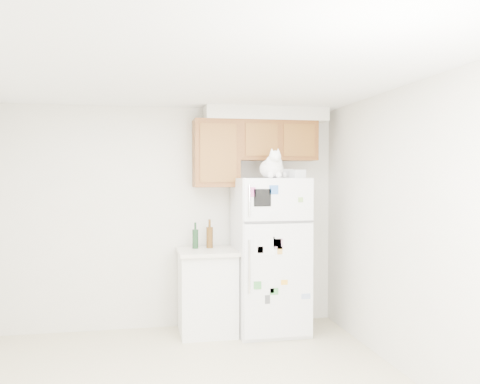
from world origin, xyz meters
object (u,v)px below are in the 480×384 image
object	(u,v)px
base_counter	(207,291)
cat	(272,167)
storage_box_front	(297,174)
bottle_amber	(210,234)
storage_box_back	(286,174)
bottle_green	(195,235)
refrigerator	(270,255)

from	to	relation	value
base_counter	cat	distance (m)	1.53
storage_box_front	bottle_amber	bearing A→B (deg)	137.54
storage_box_back	bottle_green	world-z (taller)	storage_box_back
cat	storage_box_back	bearing A→B (deg)	53.60
cat	bottle_green	size ratio (longest dim) A/B	1.54
refrigerator	storage_box_back	size ratio (longest dim) A/B	9.44
storage_box_back	refrigerator	bearing A→B (deg)	-131.66
bottle_green	refrigerator	bearing A→B (deg)	-12.38
bottle_green	cat	bearing A→B (deg)	-26.72
bottle_green	base_counter	bearing A→B (deg)	-41.13
base_counter	refrigerator	bearing A→B (deg)	-6.09
cat	storage_box_back	size ratio (longest dim) A/B	2.48
base_counter	bottle_amber	size ratio (longest dim) A/B	2.88
storage_box_back	bottle_amber	distance (m)	1.09
cat	bottle_green	world-z (taller)	cat
storage_box_back	storage_box_front	size ratio (longest dim) A/B	1.20
base_counter	bottle_green	world-z (taller)	bottle_green
refrigerator	bottle_green	xyz separation A→B (m)	(-0.81, 0.18, 0.21)
base_counter	cat	bearing A→B (deg)	-23.59
base_counter	bottle_green	bearing A→B (deg)	138.87
refrigerator	storage_box_back	world-z (taller)	storage_box_back
cat	bottle_amber	distance (m)	1.04
base_counter	storage_box_back	distance (m)	1.57
base_counter	bottle_green	distance (m)	0.62
cat	storage_box_back	distance (m)	0.42
bottle_amber	storage_box_front	bearing A→B (deg)	-20.57
storage_box_front	bottle_green	world-z (taller)	storage_box_front
cat	storage_box_front	distance (m)	0.31
refrigerator	storage_box_front	world-z (taller)	storage_box_front
refrigerator	cat	world-z (taller)	cat
cat	bottle_green	xyz separation A→B (m)	(-0.78, 0.39, -0.75)
refrigerator	storage_box_front	size ratio (longest dim) A/B	11.33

